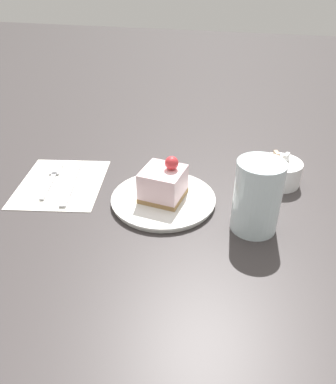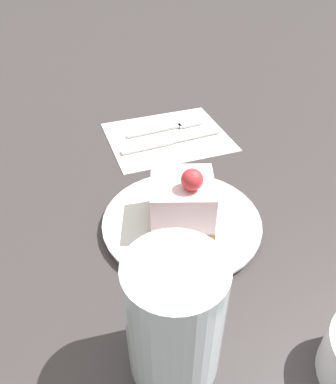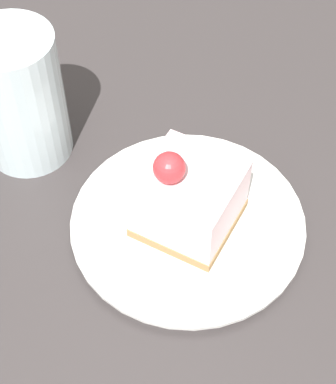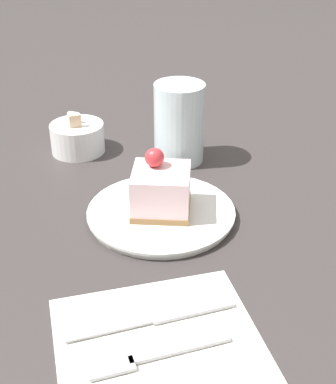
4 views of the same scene
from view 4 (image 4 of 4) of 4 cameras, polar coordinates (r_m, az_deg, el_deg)
ground_plane at (r=0.75m, az=-0.12°, el=-3.26°), size 4.00×4.00×0.00m
plate at (r=0.76m, az=-0.74°, el=-2.23°), size 0.21×0.21×0.01m
cake_slice at (r=0.74m, az=-0.77°, el=0.27°), size 0.09×0.09×0.09m
napkin at (r=0.58m, az=-1.12°, el=-15.36°), size 0.21×0.24×0.00m
fork at (r=0.55m, az=-1.95°, el=-17.19°), size 0.05×0.15×0.00m
knife at (r=0.59m, az=-0.01°, el=-13.10°), size 0.06×0.19×0.00m
sugar_bowl at (r=0.95m, az=-9.63°, el=5.74°), size 0.09×0.09×0.07m
drinking_glass at (r=0.89m, az=1.19°, el=7.35°), size 0.08×0.08×0.13m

